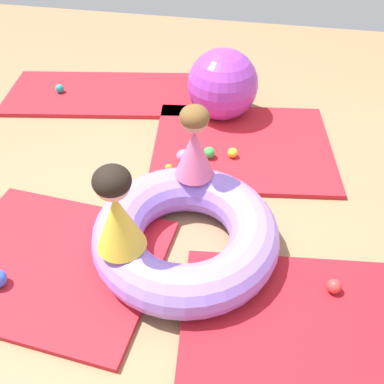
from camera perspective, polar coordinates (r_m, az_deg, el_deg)
The scene contains 15 objects.
ground_plane at distance 2.85m, azimuth 0.23°, elevation -7.00°, with size 8.00×8.00×0.00m, color #93704C.
gym_mat_center_rear at distance 3.67m, azimuth 6.68°, elevation 6.06°, with size 1.47×1.22×0.04m, color red.
gym_mat_far_right at distance 4.48m, azimuth -11.67°, elevation 12.64°, with size 1.87×0.85×0.04m, color red.
gym_mat_near_right at distance 2.54m, azimuth 16.58°, elevation -18.23°, with size 1.50×1.09×0.04m, color #B21923.
gym_mat_near_left at distance 2.86m, azimuth -17.88°, elevation -9.01°, with size 1.31×1.07×0.04m, color red.
inflatable_cushion at distance 2.71m, azimuth -0.83°, elevation -5.64°, with size 1.17×1.17×0.31m, color #9975EA.
child_in_pink at distance 2.75m, azimuth 0.33°, elevation 6.53°, with size 0.36×0.36×0.52m.
child_in_yellow at distance 2.28m, azimuth -9.96°, elevation -2.44°, with size 0.39×0.39×0.55m.
play_ball_yellow at distance 3.48m, azimuth 5.42°, elevation 5.20°, with size 0.08×0.08×0.08m, color yellow.
play_ball_pink at distance 3.41m, azimuth -1.17°, elevation 4.77°, with size 0.11×0.11×0.11m, color pink.
play_ball_teal at distance 4.55m, azimuth -17.13°, elevation 12.96°, with size 0.08×0.08×0.08m, color teal.
play_ball_green at distance 3.46m, azimuth 2.29°, elevation 5.22°, with size 0.09×0.09×0.09m, color green.
play_ball_red at distance 2.68m, azimuth 18.31°, elevation -11.77°, with size 0.09×0.09×0.09m, color red.
play_ball_orange at distance 3.33m, azimuth -3.08°, elevation 3.23°, with size 0.06×0.06×0.06m, color orange.
exercise_ball_large at distance 3.94m, azimuth 4.07°, elevation 14.00°, with size 0.63×0.63×0.63m, color purple.
Camera 1 is at (0.35, -1.84, 2.15)m, focal length 40.25 mm.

